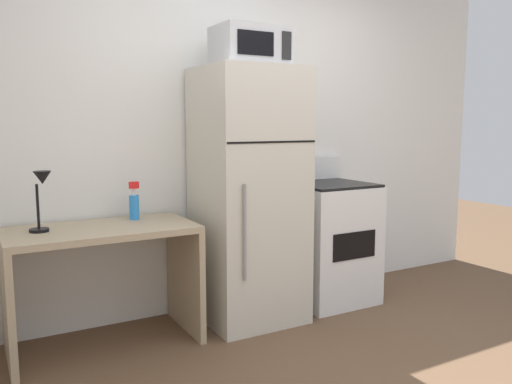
{
  "coord_description": "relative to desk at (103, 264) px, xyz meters",
  "views": [
    {
      "loc": [
        -1.76,
        -1.8,
        1.38
      ],
      "look_at": [
        -0.13,
        1.1,
        0.93
      ],
      "focal_mm": 36.29,
      "sensor_mm": 36.0,
      "label": 1
    }
  ],
  "objects": [
    {
      "name": "oven_range",
      "position": [
        1.72,
        -0.0,
        -0.05
      ],
      "size": [
        0.6,
        0.61,
        1.1
      ],
      "color": "white",
      "rests_on": "ground"
    },
    {
      "name": "wall_back_white",
      "position": [
        1.07,
        0.37,
        0.78
      ],
      "size": [
        5.0,
        0.1,
        2.6
      ],
      "primitive_type": "cube",
      "color": "white",
      "rests_on": "ground"
    },
    {
      "name": "spray_bottle",
      "position": [
        0.25,
        0.14,
        0.33
      ],
      "size": [
        0.06,
        0.06,
        0.25
      ],
      "color": "#2D8CEA",
      "rests_on": "desk"
    },
    {
      "name": "desk_lamp",
      "position": [
        -0.32,
        0.02,
        0.47
      ],
      "size": [
        0.14,
        0.12,
        0.35
      ],
      "color": "black",
      "rests_on": "desk"
    },
    {
      "name": "refrigerator",
      "position": [
        1.0,
        -0.02,
        0.35
      ],
      "size": [
        0.66,
        0.67,
        1.74
      ],
      "color": "beige",
      "rests_on": "ground"
    },
    {
      "name": "microwave",
      "position": [
        1.0,
        -0.05,
        1.35
      ],
      "size": [
        0.46,
        0.35,
        0.26
      ],
      "color": "#B7B7BC",
      "rests_on": "refrigerator"
    },
    {
      "name": "desk",
      "position": [
        0.0,
        0.0,
        0.0
      ],
      "size": [
        1.11,
        0.59,
        0.75
      ],
      "color": "tan",
      "rests_on": "ground"
    }
  ]
}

